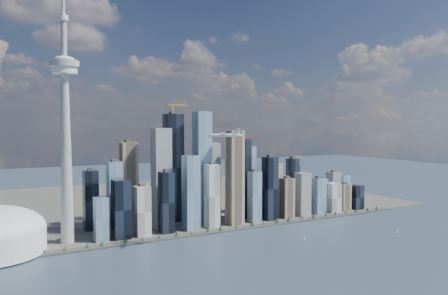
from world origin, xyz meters
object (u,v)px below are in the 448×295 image
sailboat_east (397,231)px  needle_tower (65,125)px  airplane (225,135)px  sailboat_west (305,238)px

sailboat_east → needle_tower: bearing=147.7°
airplane → sailboat_east: (387.34, -80.28, -214.53)m
needle_tower → airplane: bearing=-32.9°
needle_tower → sailboat_west: 532.44m
airplane → sailboat_east: bearing=9.9°
sailboat_west → sailboat_east: bearing=1.5°
needle_tower → airplane: needle_tower is taller
sailboat_west → sailboat_east: size_ratio=0.93×
airplane → sailboat_west: 276.19m
needle_tower → sailboat_west: bearing=-24.7°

